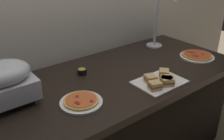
% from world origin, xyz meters
% --- Properties ---
extents(back_wall, '(4.40, 0.04, 2.40)m').
position_xyz_m(back_wall, '(0.00, 0.50, 1.20)').
color(back_wall, beige).
rests_on(back_wall, ground_plane).
extents(buffet_table, '(1.90, 0.84, 0.76)m').
position_xyz_m(buffet_table, '(0.00, 0.00, 0.39)').
color(buffet_table, black).
rests_on(buffet_table, ground_plane).
extents(chafing_dish, '(0.32, 0.25, 0.26)m').
position_xyz_m(chafing_dish, '(-0.70, 0.09, 0.91)').
color(chafing_dish, '#B7BABF').
rests_on(chafing_dish, buffet_table).
extents(heat_lamp, '(0.15, 0.34, 0.52)m').
position_xyz_m(heat_lamp, '(0.64, 0.09, 1.17)').
color(heat_lamp, '#B7BABF').
rests_on(heat_lamp, buffet_table).
extents(pizza_plate_front, '(0.24, 0.24, 0.03)m').
position_xyz_m(pizza_plate_front, '(-0.37, -0.15, 0.77)').
color(pizza_plate_front, white).
rests_on(pizza_plate_front, buffet_table).
extents(pizza_plate_center, '(0.27, 0.27, 0.03)m').
position_xyz_m(pizza_plate_center, '(0.72, -0.15, 0.77)').
color(pizza_plate_center, white).
rests_on(pizza_plate_center, buffet_table).
extents(sandwich_platter, '(0.32, 0.24, 0.06)m').
position_xyz_m(sandwich_platter, '(0.16, -0.27, 0.78)').
color(sandwich_platter, white).
rests_on(sandwich_platter, buffet_table).
extents(sauce_cup_near, '(0.06, 0.06, 0.04)m').
position_xyz_m(sauce_cup_near, '(-0.17, 0.16, 0.78)').
color(sauce_cup_near, black).
rests_on(sauce_cup_near, buffet_table).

